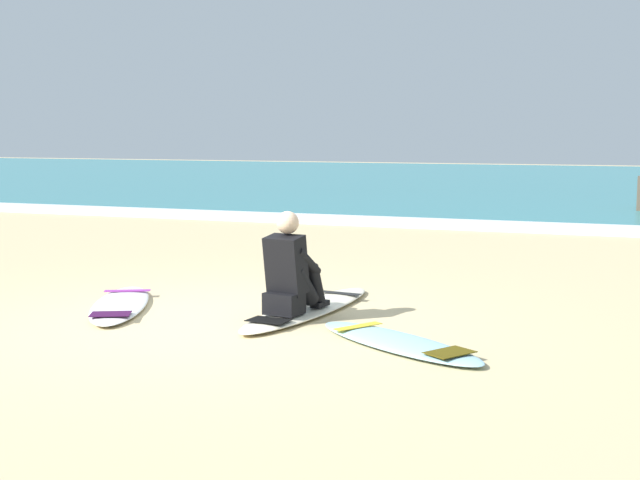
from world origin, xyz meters
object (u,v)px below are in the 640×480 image
(surfboard_main, at_px, (309,308))
(surfer_seated, at_px, (291,273))
(surfboard_spare_near, at_px, (120,304))
(surfboard_spare_far, at_px, (398,342))

(surfboard_main, distance_m, surfer_seated, 0.55)
(surfboard_spare_near, xyz_separation_m, surfboard_spare_far, (3.00, -0.53, 0.00))
(surfboard_main, bearing_deg, surfer_seated, -95.24)
(surfer_seated, distance_m, surfboard_spare_far, 1.42)
(surfer_seated, height_order, surfboard_spare_far, surfer_seated)
(surfboard_main, distance_m, surfboard_spare_near, 1.89)
(surfboard_main, height_order, surfboard_spare_far, same)
(surfboard_spare_near, height_order, surfboard_spare_far, same)
(surfboard_main, relative_size, surfer_seated, 2.63)
(surfer_seated, bearing_deg, surfboard_main, 84.76)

